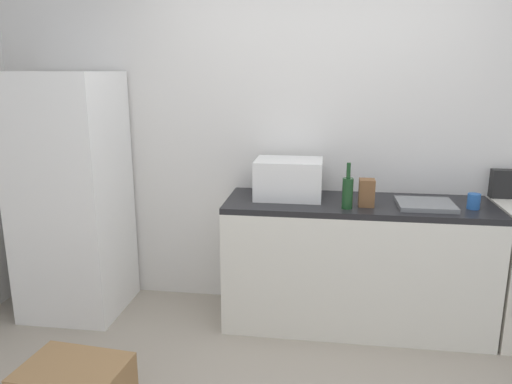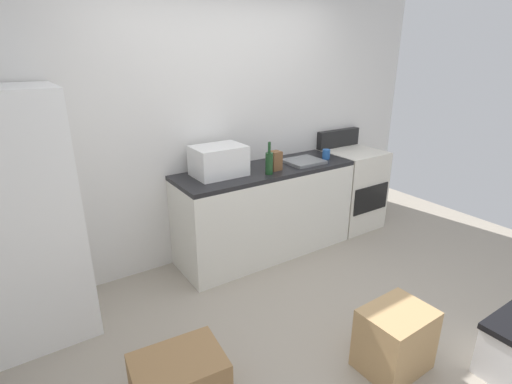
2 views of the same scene
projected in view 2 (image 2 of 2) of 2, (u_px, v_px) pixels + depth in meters
ground_plane at (322, 325)px, 2.93m from camera, size 6.00×6.00×0.00m
wall_back at (220, 124)px, 3.69m from camera, size 5.00×0.10×2.60m
kitchen_counter at (265, 211)px, 3.87m from camera, size 1.80×0.60×0.90m
refrigerator at (23, 220)px, 2.62m from camera, size 0.68×0.66×1.76m
stove_oven at (350, 187)px, 4.50m from camera, size 0.60×0.61×1.10m
microwave at (219, 161)px, 3.46m from camera, size 0.46×0.34×0.27m
sink_basin at (304, 161)px, 3.88m from camera, size 0.36×0.32×0.03m
wine_bottle at (269, 162)px, 3.49m from camera, size 0.07×0.07×0.30m
coffee_mug at (326, 154)px, 4.02m from camera, size 0.08×0.08×0.10m
knife_block at (275, 161)px, 3.63m from camera, size 0.10×0.10×0.18m
cardboard_box_large at (179, 381)px, 2.24m from camera, size 0.55×0.43×0.31m
cardboard_box_medium at (395, 339)px, 2.48m from camera, size 0.45×0.35×0.43m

